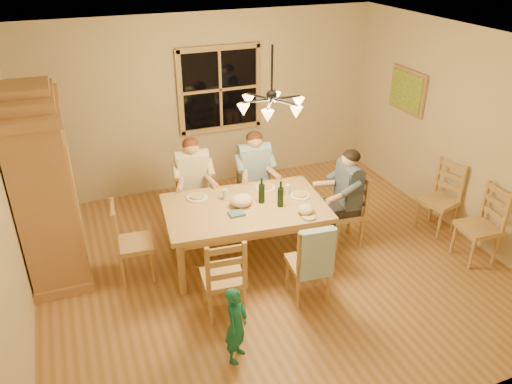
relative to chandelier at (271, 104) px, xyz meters
name	(u,v)px	position (x,y,z in m)	size (l,w,h in m)	color
floor	(269,263)	(0.00, 0.00, -2.08)	(5.50, 5.50, 0.00)	olive
ceiling	(272,44)	(0.00, 0.00, 0.62)	(5.50, 5.00, 0.02)	white
wall_back	(207,103)	(0.00, 2.50, -0.73)	(5.50, 0.02, 2.70)	beige
wall_left	(5,210)	(-2.75, 0.00, -0.73)	(0.02, 5.00, 2.70)	beige
wall_right	(463,134)	(2.75, 0.00, -0.73)	(0.02, 5.00, 2.70)	beige
window	(220,90)	(0.20, 2.47, -0.53)	(1.30, 0.06, 1.30)	black
painting	(407,91)	(2.71, 1.20, -0.48)	(0.06, 0.78, 0.64)	#A47147
chandelier	(271,104)	(0.00, 0.00, 0.00)	(0.77, 0.68, 0.71)	black
armoire	(46,190)	(-2.42, 0.93, -1.02)	(0.66, 1.40, 2.30)	#A47147
dining_table	(245,213)	(-0.23, 0.23, -1.42)	(2.05, 1.37, 0.76)	tan
chair_far_left	(195,208)	(-0.62, 1.19, -1.77)	(0.48, 0.46, 0.99)	tan
chair_far_right	(255,200)	(0.24, 1.11, -1.77)	(0.48, 0.46, 0.99)	tan
chair_near_left	(224,289)	(-0.80, -0.63, -1.77)	(0.48, 0.46, 0.99)	tan
chair_near_right	(308,274)	(0.16, -0.72, -1.77)	(0.48, 0.46, 0.99)	tan
chair_end_left	(136,254)	(-1.57, 0.37, -1.77)	(0.46, 0.48, 0.99)	tan
chair_end_right	(344,222)	(1.11, 0.10, -1.77)	(0.46, 0.48, 0.99)	tan
adult_woman	(193,173)	(-0.62, 1.19, -1.24)	(0.42, 0.46, 0.87)	beige
adult_plaid_man	(255,166)	(0.24, 1.11, -1.24)	(0.42, 0.46, 0.87)	#315688
adult_slate_man	(348,186)	(1.11, 0.10, -1.24)	(0.46, 0.42, 0.87)	#3D4A62
towel	(316,254)	(0.15, -0.91, -1.38)	(0.38, 0.10, 0.58)	#9CBFD4
wine_bottle_a	(262,190)	(-0.01, 0.24, -1.15)	(0.08, 0.08, 0.33)	black
wine_bottle_b	(281,194)	(0.17, 0.07, -1.15)	(0.08, 0.08, 0.33)	black
plate_woman	(197,198)	(-0.72, 0.63, -1.31)	(0.26, 0.26, 0.02)	white
plate_plaid	(265,188)	(0.18, 0.57, -1.31)	(0.26, 0.26, 0.02)	white
plate_slate	(300,195)	(0.50, 0.21, -1.31)	(0.26, 0.26, 0.02)	white
wine_glass_a	(225,194)	(-0.40, 0.47, -1.25)	(0.06, 0.06, 0.14)	silver
wine_glass_b	(288,190)	(0.37, 0.30, -1.25)	(0.06, 0.06, 0.14)	silver
cap	(306,209)	(0.37, -0.20, -1.26)	(0.20, 0.20, 0.11)	#CFBC8A
napkin	(237,214)	(-0.40, 0.07, -1.30)	(0.18, 0.14, 0.03)	#466982
cloth_bundle	(241,200)	(-0.27, 0.24, -1.24)	(0.28, 0.22, 0.15)	beige
child	(236,325)	(-0.90, -1.31, -1.66)	(0.30, 0.20, 0.83)	#186D5D
chair_spare_front	(476,238)	(2.45, -0.84, -1.77)	(0.45, 0.47, 0.99)	tan
chair_spare_back	(436,211)	(2.45, -0.10, -1.77)	(0.52, 0.54, 0.99)	tan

